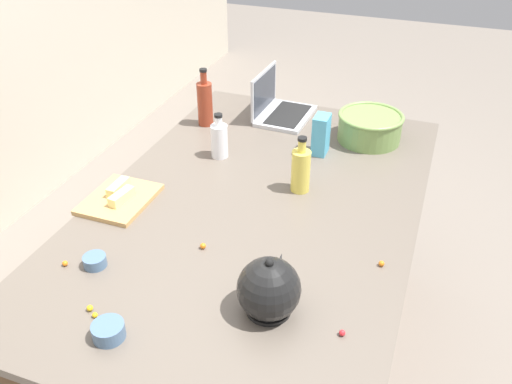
{
  "coord_description": "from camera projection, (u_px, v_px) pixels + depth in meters",
  "views": [
    {
      "loc": [
        -1.54,
        -0.57,
        2.02
      ],
      "look_at": [
        0.0,
        0.0,
        0.95
      ],
      "focal_mm": 38.06,
      "sensor_mm": 36.0,
      "label": 1
    }
  ],
  "objects": [
    {
      "name": "ground_plane",
      "position": [
        256.0,
        366.0,
        2.48
      ],
      "size": [
        12.0,
        12.0,
        0.0
      ],
      "primitive_type": "plane",
      "color": "slate"
    },
    {
      "name": "island_counter",
      "position": [
        256.0,
        293.0,
        2.23
      ],
      "size": [
        1.84,
        1.15,
        0.9
      ],
      "color": "#4C331E",
      "rests_on": "ground"
    },
    {
      "name": "laptop",
      "position": [
        279.0,
        107.0,
        2.58
      ],
      "size": [
        0.32,
        0.24,
        0.22
      ],
      "color": "#B7B7BC",
      "rests_on": "island_counter"
    },
    {
      "name": "mixing_bowl_large",
      "position": [
        370.0,
        127.0,
        2.37
      ],
      "size": [
        0.28,
        0.28,
        0.12
      ],
      "color": "#72934C",
      "rests_on": "island_counter"
    },
    {
      "name": "bottle_vinegar",
      "position": [
        219.0,
        140.0,
        2.24
      ],
      "size": [
        0.07,
        0.07,
        0.19
      ],
      "color": "white",
      "rests_on": "island_counter"
    },
    {
      "name": "bottle_soy",
      "position": [
        205.0,
        103.0,
        2.48
      ],
      "size": [
        0.07,
        0.07,
        0.27
      ],
      "color": "maroon",
      "rests_on": "island_counter"
    },
    {
      "name": "bottle_oil",
      "position": [
        301.0,
        170.0,
        2.01
      ],
      "size": [
        0.07,
        0.07,
        0.22
      ],
      "color": "#DBC64C",
      "rests_on": "island_counter"
    },
    {
      "name": "kettle",
      "position": [
        269.0,
        289.0,
        1.49
      ],
      "size": [
        0.21,
        0.18,
        0.2
      ],
      "color": "black",
      "rests_on": "island_counter"
    },
    {
      "name": "cutting_board",
      "position": [
        120.0,
        199.0,
        1.99
      ],
      "size": [
        0.27,
        0.22,
        0.02
      ],
      "primitive_type": "cube",
      "color": "tan",
      "rests_on": "island_counter"
    },
    {
      "name": "butter_stick_left",
      "position": [
        122.0,
        197.0,
        1.96
      ],
      "size": [
        0.11,
        0.05,
        0.04
      ],
      "primitive_type": "cube",
      "rotation": [
        0.0,
        0.0,
        -0.14
      ],
      "color": "#F4E58C",
      "rests_on": "cutting_board"
    },
    {
      "name": "butter_stick_right",
      "position": [
        118.0,
        187.0,
        2.01
      ],
      "size": [
        0.11,
        0.04,
        0.04
      ],
      "primitive_type": "cube",
      "rotation": [
        0.0,
        0.0,
        0.0
      ],
      "color": "#F4E58C",
      "rests_on": "cutting_board"
    },
    {
      "name": "ramekin_small",
      "position": [
        108.0,
        331.0,
        1.44
      ],
      "size": [
        0.09,
        0.09,
        0.04
      ],
      "primitive_type": "cylinder",
      "color": "slate",
      "rests_on": "island_counter"
    },
    {
      "name": "ramekin_medium",
      "position": [
        95.0,
        261.0,
        1.69
      ],
      "size": [
        0.07,
        0.07,
        0.04
      ],
      "primitive_type": "cylinder",
      "color": "slate",
      "rests_on": "island_counter"
    },
    {
      "name": "candy_bag",
      "position": [
        321.0,
        135.0,
        2.26
      ],
      "size": [
        0.09,
        0.06,
        0.17
      ],
      "primitive_type": "cube",
      "color": "#4CA5CC",
      "rests_on": "island_counter"
    },
    {
      "name": "candy_0",
      "position": [
        342.0,
        333.0,
        1.45
      ],
      "size": [
        0.02,
        0.02,
        0.02
      ],
      "primitive_type": "sphere",
      "color": "red",
      "rests_on": "island_counter"
    },
    {
      "name": "candy_1",
      "position": [
        90.0,
        308.0,
        1.53
      ],
      "size": [
        0.02,
        0.02,
        0.02
      ],
      "primitive_type": "sphere",
      "color": "yellow",
      "rests_on": "island_counter"
    },
    {
      "name": "candy_2",
      "position": [
        95.0,
        315.0,
        1.51
      ],
      "size": [
        0.02,
        0.02,
        0.02
      ],
      "primitive_type": "sphere",
      "color": "yellow",
      "rests_on": "island_counter"
    },
    {
      "name": "candy_3",
      "position": [
        65.0,
        263.0,
        1.69
      ],
      "size": [
        0.02,
        0.02,
        0.02
      ],
      "primitive_type": "sphere",
      "color": "orange",
      "rests_on": "island_counter"
    },
    {
      "name": "candy_4",
      "position": [
        203.0,
        246.0,
        1.76
      ],
      "size": [
        0.02,
        0.02,
        0.02
      ],
      "primitive_type": "sphere",
      "color": "orange",
      "rests_on": "island_counter"
    },
    {
      "name": "candy_5",
      "position": [
        381.0,
        264.0,
        1.69
      ],
      "size": [
        0.02,
        0.02,
        0.02
      ],
      "primitive_type": "sphere",
      "color": "orange",
      "rests_on": "island_counter"
    }
  ]
}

